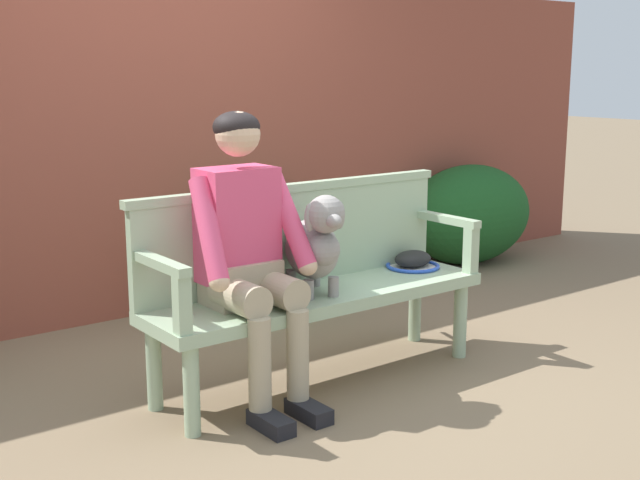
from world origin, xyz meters
The scene contains 12 objects.
ground_plane centered at (0.00, 0.00, 0.00)m, with size 40.00×40.00×0.00m, color #7A664C.
brick_garden_fence centered at (0.00, 1.72, 1.04)m, with size 8.00×0.30×2.07m, color brown.
hedge_bush_mid_left centered at (2.46, 1.30, 0.39)m, with size 1.16×0.72×0.78m, color #194C1E.
hedge_bush_far_left centered at (0.50, 1.32, 0.38)m, with size 1.07×0.78×0.76m, color #286B2D.
garden_bench centered at (0.00, 0.00, 0.40)m, with size 1.77×0.47×0.46m.
bench_backrest centered at (0.00, 0.20, 0.71)m, with size 1.81×0.06×0.50m.
bench_armrest_left_end centered at (-0.84, -0.08, 0.66)m, with size 0.06×0.47×0.28m.
bench_armrest_right_end centered at (0.84, -0.08, 0.66)m, with size 0.06×0.47×0.28m.
person_seated centered at (-0.42, -0.01, 0.73)m, with size 0.56×0.63×1.33m.
dog_on_bench centered at (-0.06, -0.04, 0.71)m, with size 0.31×0.49×0.49m.
tennis_racket centered at (0.69, 0.10, 0.47)m, with size 0.36×0.58×0.03m.
baseball_glove centered at (0.69, 0.08, 0.50)m, with size 0.22×0.17×0.09m, color black.
Camera 1 is at (-2.35, -3.08, 1.52)m, focal length 46.69 mm.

